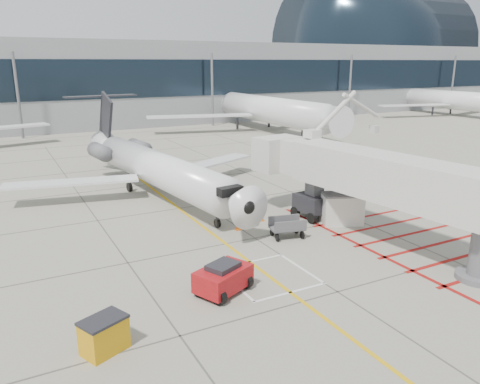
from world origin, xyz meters
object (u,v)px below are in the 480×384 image
regional_jet (169,155)px  pushback_tug (223,277)px  jet_bridge (383,185)px  spill_bin (104,335)px

regional_jet → pushback_tug: 15.67m
jet_bridge → spill_bin: size_ratio=11.21×
regional_jet → jet_bridge: bearing=-65.5°
regional_jet → spill_bin: 19.67m
jet_bridge → pushback_tug: 11.58m
regional_jet → jet_bridge: size_ratio=1.62×
regional_jet → pushback_tug: size_ratio=10.94×
spill_bin → pushback_tug: bearing=-4.0°
pushback_tug → jet_bridge: bearing=-17.4°
pushback_tug → spill_bin: size_ratio=1.66×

